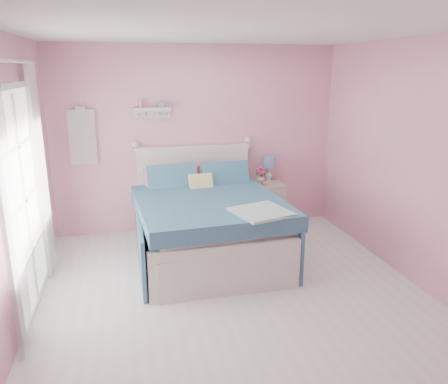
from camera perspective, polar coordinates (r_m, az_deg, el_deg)
name	(u,v)px	position (r m, az deg, el deg)	size (l,w,h in m)	color
floor	(237,301)	(4.57, 1.68, -14.05)	(4.50, 4.50, 0.00)	silver
room_shell	(238,147)	(4.02, 1.86, 5.89)	(4.50, 4.50, 4.50)	pink
bed	(207,224)	(5.44, -2.22, -4.23)	(1.79, 2.17, 1.23)	silver
nightstand	(266,205)	(6.46, 5.52, -1.71)	(0.46, 0.46, 0.67)	beige
table_lamp	(269,164)	(6.41, 5.88, 3.71)	(0.19, 0.19, 0.39)	white
vase	(261,178)	(6.37, 4.80, 1.80)	(0.13, 0.13, 0.14)	silver
teacup	(264,183)	(6.24, 5.25, 1.19)	(0.09, 0.09, 0.07)	tan
roses	(261,171)	(6.34, 4.81, 2.75)	(0.14, 0.11, 0.12)	#CD4674
wall_shelf	(152,110)	(6.06, -9.41, 10.51)	(0.50, 0.15, 0.25)	silver
hanging_dress	(83,137)	(6.10, -18.00, 6.82)	(0.34, 0.03, 0.72)	white
french_door	(24,202)	(4.50, -24.69, -1.16)	(0.04, 1.32, 2.16)	silver
curtain_near	(9,216)	(3.77, -26.25, -2.83)	(0.04, 0.40, 2.32)	white
curtain_far	(41,173)	(5.17, -22.74, 2.35)	(0.04, 0.40, 2.32)	white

